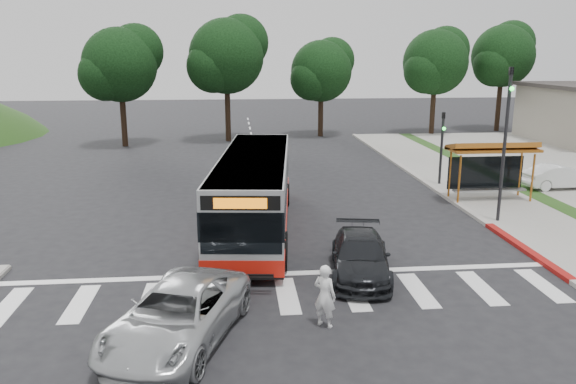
{
  "coord_description": "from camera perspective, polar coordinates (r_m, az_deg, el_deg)",
  "views": [
    {
      "loc": [
        -1.44,
        -20.42,
        7.0
      ],
      "look_at": [
        0.63,
        1.37,
        1.6
      ],
      "focal_mm": 35.0,
      "sensor_mm": 36.0,
      "label": 1
    }
  ],
  "objects": [
    {
      "name": "bus_shelter",
      "position": [
        28.68,
        19.97,
        3.69
      ],
      "size": [
        4.2,
        1.6,
        2.86
      ],
      "color": "#A15A1A",
      "rests_on": "sidewalk_east"
    },
    {
      "name": "tree_ne_b",
      "position": [
        56.12,
        21.04,
        12.88
      ],
      "size": [
        6.16,
        5.74,
        10.02
      ],
      "color": "black",
      "rests_on": "ground"
    },
    {
      "name": "curb_east",
      "position": [
        31.05,
        14.38,
        0.53
      ],
      "size": [
        0.3,
        40.0,
        0.15
      ],
      "primitive_type": "cube",
      "color": "#9E9991",
      "rests_on": "ground"
    },
    {
      "name": "sidewalk_east",
      "position": [
        31.79,
        17.77,
        0.57
      ],
      "size": [
        4.0,
        40.0,
        0.12
      ],
      "primitive_type": "cube",
      "color": "gray",
      "rests_on": "ground"
    },
    {
      "name": "ground",
      "position": [
        21.63,
        -1.32,
        -5.03
      ],
      "size": [
        140.0,
        140.0,
        0.0
      ],
      "primitive_type": "plane",
      "color": "black",
      "rests_on": "ground"
    },
    {
      "name": "transit_bus",
      "position": [
        22.71,
        -3.41,
        -0.08
      ],
      "size": [
        3.82,
        12.13,
        3.08
      ],
      "primitive_type": null,
      "rotation": [
        0.0,
        0.0,
        -0.11
      ],
      "color": "#A8ABAD",
      "rests_on": "ground"
    },
    {
      "name": "tree_north_a",
      "position": [
        46.49,
        -6.18,
        13.68
      ],
      "size": [
        6.6,
        6.15,
        10.17
      ],
      "color": "black",
      "rests_on": "ground"
    },
    {
      "name": "parked_car_1",
      "position": [
        32.76,
        25.85,
        1.42
      ],
      "size": [
        3.9,
        1.58,
        1.26
      ],
      "primitive_type": "imported",
      "rotation": [
        0.0,
        0.0,
        1.64
      ],
      "color": "silver",
      "rests_on": "parking_lot"
    },
    {
      "name": "tree_north_c",
      "position": [
        45.29,
        -16.61,
        12.4
      ],
      "size": [
        6.16,
        5.74,
        9.3
      ],
      "color": "black",
      "rests_on": "ground"
    },
    {
      "name": "dark_sedan",
      "position": [
        18.38,
        7.35,
        -6.47
      ],
      "size": [
        2.57,
        4.74,
        1.31
      ],
      "primitive_type": "imported",
      "rotation": [
        0.0,
        0.0,
        -0.17
      ],
      "color": "black",
      "rests_on": "ground"
    },
    {
      "name": "traffic_signal_ne_short",
      "position": [
        31.27,
        15.38,
        5.05
      ],
      "size": [
        0.18,
        0.37,
        4.0
      ],
      "color": "black",
      "rests_on": "ground"
    },
    {
      "name": "pedestrian",
      "position": [
        14.93,
        3.76,
        -10.47
      ],
      "size": [
        0.74,
        0.71,
        1.71
      ],
      "primitive_type": "imported",
      "rotation": [
        0.0,
        0.0,
        2.48
      ],
      "color": "white",
      "rests_on": "ground"
    },
    {
      "name": "traffic_signal_ne_tall",
      "position": [
        24.73,
        21.25,
        5.67
      ],
      "size": [
        0.18,
        0.37,
        6.5
      ],
      "color": "black",
      "rests_on": "ground"
    },
    {
      "name": "crosswalk_ladder",
      "position": [
        16.99,
        -0.08,
        -10.45
      ],
      "size": [
        18.0,
        2.6,
        0.01
      ],
      "primitive_type": "cube",
      "color": "silver",
      "rests_on": "ground"
    },
    {
      "name": "curb_east_red",
      "position": [
        22.27,
        22.97,
        -5.4
      ],
      "size": [
        0.32,
        6.0,
        0.15
      ],
      "primitive_type": "cube",
      "color": "maroon",
      "rests_on": "ground"
    },
    {
      "name": "tree_north_b",
      "position": [
        49.07,
        3.47,
        12.26
      ],
      "size": [
        5.72,
        5.33,
        8.43
      ],
      "color": "black",
      "rests_on": "ground"
    },
    {
      "name": "silver_suv_south",
      "position": [
        14.43,
        -11.18,
        -12.17
      ],
      "size": [
        3.99,
        5.76,
        1.46
      ],
      "primitive_type": "imported",
      "rotation": [
        0.0,
        0.0,
        -0.33
      ],
      "color": "#AFB2B4",
      "rests_on": "ground"
    },
    {
      "name": "tree_ne_a",
      "position": [
        51.55,
        14.82,
        12.73
      ],
      "size": [
        6.16,
        5.74,
        9.3
      ],
      "color": "black",
      "rests_on": "parking_lot"
    }
  ]
}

